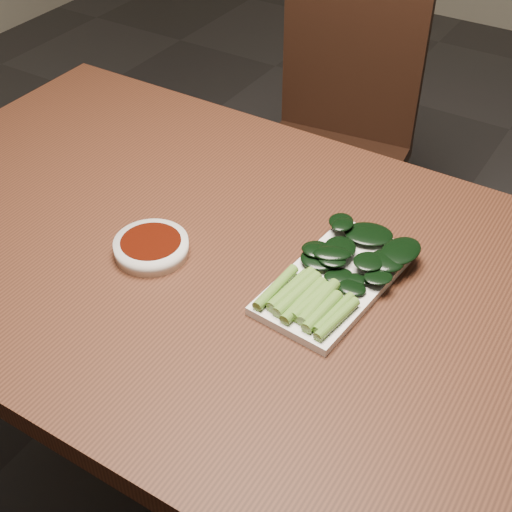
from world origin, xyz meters
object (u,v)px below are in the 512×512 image
object	(u,v)px
table	(244,293)
sauce_bowl	(151,247)
serving_plate	(335,280)
chair_far	(334,138)
gai_lan	(336,272)

from	to	relation	value
table	sauce_bowl	world-z (taller)	sauce_bowl
table	sauce_bowl	distance (m)	0.17
sauce_bowl	serving_plate	world-z (taller)	sauce_bowl
chair_far	sauce_bowl	distance (m)	0.92
sauce_bowl	gai_lan	distance (m)	0.29
chair_far	serving_plate	world-z (taller)	chair_far
sauce_bowl	serving_plate	size ratio (longest dim) A/B	0.42
table	chair_far	distance (m)	0.87
table	gai_lan	world-z (taller)	gai_lan
sauce_bowl	gai_lan	size ratio (longest dim) A/B	0.42
chair_far	table	bearing A→B (deg)	-81.40
chair_far	gai_lan	distance (m)	0.92
table	sauce_bowl	size ratio (longest dim) A/B	11.86
sauce_bowl	gai_lan	bearing A→B (deg)	17.60
table	chair_far	xyz separation A→B (m)	(-0.23, 0.81, -0.19)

